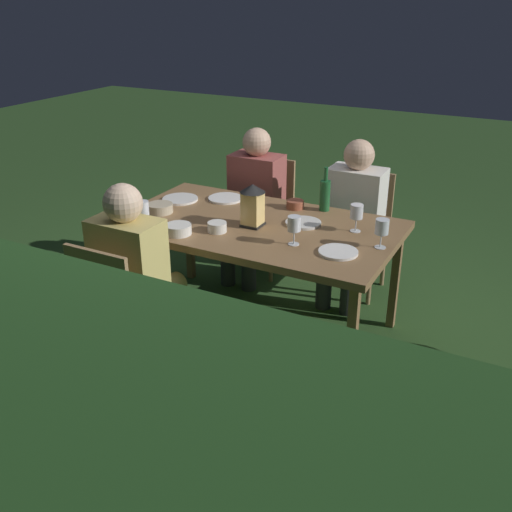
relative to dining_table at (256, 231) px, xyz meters
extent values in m
plane|color=#2D5123|center=(0.00, 0.00, -0.69)|extent=(16.00, 16.00, 0.00)
cube|color=olive|center=(0.00, 0.00, 0.03)|extent=(1.73, 0.99, 0.04)
cube|color=olive|center=(-0.79, -0.43, -0.34)|extent=(0.05, 0.05, 0.70)
cube|color=olive|center=(0.79, -0.43, -0.34)|extent=(0.05, 0.05, 0.70)
cube|color=olive|center=(-0.79, 0.43, -0.34)|extent=(0.05, 0.05, 0.70)
cube|color=olive|center=(0.79, 0.43, -0.34)|extent=(0.05, 0.05, 0.70)
cube|color=#9E7A51|center=(0.39, -0.82, -0.25)|extent=(0.42, 0.40, 0.03)
cube|color=#9E7A51|center=(0.39, -1.00, -0.03)|extent=(0.40, 0.02, 0.42)
cylinder|color=#9E7A51|center=(0.21, -0.65, -0.48)|extent=(0.03, 0.03, 0.42)
cylinder|color=#9E7A51|center=(0.57, -0.65, -0.48)|extent=(0.03, 0.03, 0.42)
cylinder|color=#9E7A51|center=(0.21, -0.99, -0.48)|extent=(0.03, 0.03, 0.42)
cylinder|color=#9E7A51|center=(0.57, -0.99, -0.48)|extent=(0.03, 0.03, 0.42)
cube|color=#9E4C47|center=(0.39, -0.76, 0.01)|extent=(0.38, 0.24, 0.50)
sphere|color=#D1A889|center=(0.39, -0.76, 0.36)|extent=(0.21, 0.21, 0.21)
cylinder|color=#9E4C47|center=(0.30, -0.62, -0.22)|extent=(0.13, 0.36, 0.13)
cylinder|color=#9E4C47|center=(0.48, -0.62, -0.22)|extent=(0.13, 0.36, 0.13)
cylinder|color=#333338|center=(0.30, -0.46, -0.46)|extent=(0.11, 0.11, 0.45)
cylinder|color=#333338|center=(0.48, -0.46, -0.46)|extent=(0.11, 0.11, 0.45)
cube|color=#9E7A51|center=(-0.39, -0.82, -0.25)|extent=(0.42, 0.40, 0.03)
cube|color=#9E7A51|center=(-0.39, -1.00, -0.03)|extent=(0.40, 0.02, 0.42)
cylinder|color=#9E7A51|center=(-0.57, -0.65, -0.48)|extent=(0.03, 0.03, 0.42)
cylinder|color=#9E7A51|center=(-0.21, -0.65, -0.48)|extent=(0.03, 0.03, 0.42)
cylinder|color=#9E7A51|center=(-0.57, -0.99, -0.48)|extent=(0.03, 0.03, 0.42)
cylinder|color=#9E7A51|center=(-0.21, -0.99, -0.48)|extent=(0.03, 0.03, 0.42)
cube|color=white|center=(-0.39, -0.76, 0.01)|extent=(0.38, 0.24, 0.50)
sphere|color=#D1A889|center=(-0.39, -0.76, 0.36)|extent=(0.21, 0.21, 0.21)
cylinder|color=white|center=(-0.48, -0.62, -0.22)|extent=(0.13, 0.36, 0.13)
cylinder|color=white|center=(-0.30, -0.62, -0.22)|extent=(0.13, 0.36, 0.13)
cylinder|color=#333338|center=(-0.48, -0.46, -0.46)|extent=(0.11, 0.11, 0.45)
cylinder|color=#333338|center=(-0.30, -0.46, -0.46)|extent=(0.11, 0.11, 0.45)
cube|color=#9E7A51|center=(0.39, 0.82, -0.25)|extent=(0.42, 0.40, 0.03)
cube|color=#9E7A51|center=(0.39, 1.00, -0.03)|extent=(0.40, 0.03, 0.42)
cylinder|color=#9E7A51|center=(0.57, 0.65, -0.48)|extent=(0.03, 0.03, 0.42)
cylinder|color=#9E7A51|center=(0.21, 0.65, -0.48)|extent=(0.03, 0.03, 0.42)
cylinder|color=#9E7A51|center=(0.57, 0.99, -0.48)|extent=(0.03, 0.03, 0.42)
cylinder|color=#9E7A51|center=(0.21, 0.99, -0.48)|extent=(0.03, 0.03, 0.42)
cube|color=tan|center=(0.39, 0.76, 0.01)|extent=(0.38, 0.24, 0.50)
sphere|color=beige|center=(0.39, 0.76, 0.36)|extent=(0.21, 0.21, 0.21)
cylinder|color=tan|center=(0.48, 0.62, -0.22)|extent=(0.13, 0.36, 0.13)
cylinder|color=tan|center=(0.30, 0.62, -0.22)|extent=(0.13, 0.36, 0.13)
cylinder|color=#333338|center=(0.48, 0.46, -0.46)|extent=(0.11, 0.11, 0.45)
cylinder|color=#333338|center=(0.30, 0.46, -0.46)|extent=(0.11, 0.11, 0.45)
cube|color=black|center=(0.00, 0.04, 0.06)|extent=(0.12, 0.12, 0.01)
cube|color=#F9D17A|center=(0.00, 0.04, 0.17)|extent=(0.11, 0.11, 0.20)
cone|color=black|center=(0.00, 0.04, 0.29)|extent=(0.15, 0.15, 0.05)
cylinder|color=#1E5B2D|center=(-0.29, -0.42, 0.15)|extent=(0.07, 0.07, 0.20)
cylinder|color=#1E5B2D|center=(-0.29, -0.42, 0.30)|extent=(0.03, 0.03, 0.09)
cylinder|color=silver|center=(-0.34, 0.19, 0.06)|extent=(0.06, 0.06, 0.00)
cylinder|color=silver|center=(-0.34, 0.19, 0.10)|extent=(0.01, 0.01, 0.08)
cylinder|color=silver|center=(-0.34, 0.19, 0.18)|extent=(0.08, 0.08, 0.08)
cylinder|color=maroon|center=(-0.34, 0.19, 0.16)|extent=(0.07, 0.07, 0.03)
cylinder|color=silver|center=(-0.79, 0.01, 0.06)|extent=(0.06, 0.06, 0.00)
cylinder|color=silver|center=(-0.79, 0.01, 0.10)|extent=(0.01, 0.01, 0.08)
cylinder|color=silver|center=(-0.79, 0.01, 0.18)|extent=(0.08, 0.08, 0.08)
cylinder|color=maroon|center=(-0.79, 0.01, 0.16)|extent=(0.07, 0.07, 0.03)
cylinder|color=silver|center=(0.57, 0.38, 0.06)|extent=(0.06, 0.06, 0.00)
cylinder|color=silver|center=(0.57, 0.38, 0.10)|extent=(0.01, 0.01, 0.08)
cylinder|color=silver|center=(0.57, 0.38, 0.18)|extent=(0.08, 0.08, 0.08)
cylinder|color=maroon|center=(0.57, 0.38, 0.16)|extent=(0.07, 0.07, 0.03)
cylinder|color=silver|center=(0.76, 0.30, 0.06)|extent=(0.06, 0.06, 0.00)
cylinder|color=silver|center=(0.76, 0.30, 0.10)|extent=(0.01, 0.01, 0.08)
cylinder|color=silver|center=(0.76, 0.30, 0.18)|extent=(0.08, 0.08, 0.08)
cylinder|color=maroon|center=(0.76, 0.30, 0.16)|extent=(0.07, 0.07, 0.03)
cylinder|color=silver|center=(-0.59, -0.16, 0.06)|extent=(0.06, 0.06, 0.00)
cylinder|color=silver|center=(-0.59, -0.16, 0.10)|extent=(0.01, 0.01, 0.08)
cylinder|color=silver|center=(-0.59, -0.16, 0.18)|extent=(0.08, 0.08, 0.08)
cylinder|color=maroon|center=(-0.59, -0.16, 0.16)|extent=(0.07, 0.07, 0.03)
cylinder|color=white|center=(-0.61, 0.19, 0.06)|extent=(0.22, 0.22, 0.01)
cylinder|color=white|center=(0.67, -0.15, 0.06)|extent=(0.24, 0.24, 0.01)
cylinder|color=silver|center=(-0.26, -0.13, 0.06)|extent=(0.22, 0.22, 0.01)
cylinder|color=white|center=(0.40, -0.30, 0.06)|extent=(0.24, 0.24, 0.01)
cylinder|color=#9E5138|center=(-0.10, -0.36, 0.08)|extent=(0.11, 0.11, 0.05)
cylinder|color=#424C1E|center=(-0.10, -0.36, 0.09)|extent=(0.10, 0.10, 0.02)
cylinder|color=silver|center=(0.14, 0.23, 0.08)|extent=(0.11, 0.11, 0.06)
cylinder|color=tan|center=(0.14, 0.23, 0.09)|extent=(0.10, 0.10, 0.02)
cylinder|color=silver|center=(0.33, 0.37, 0.08)|extent=(0.16, 0.16, 0.06)
cylinder|color=#477533|center=(0.33, 0.37, 0.09)|extent=(0.13, 0.13, 0.02)
cylinder|color=#BCAD8E|center=(0.64, 0.11, 0.08)|extent=(0.17, 0.17, 0.06)
cylinder|color=beige|center=(0.64, 0.11, 0.09)|extent=(0.14, 0.14, 0.02)
sphere|color=#234C1E|center=(-1.29, 1.33, -0.19)|extent=(0.50, 0.50, 0.50)
camera|label=1|loc=(-1.57, 3.00, 1.37)|focal=41.19mm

